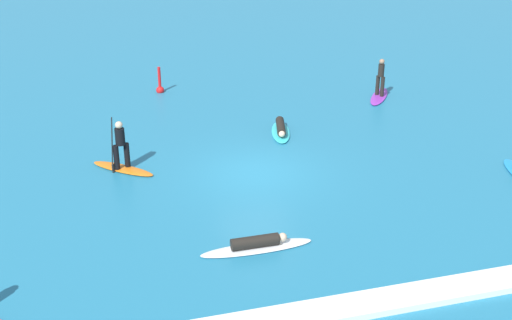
{
  "coord_description": "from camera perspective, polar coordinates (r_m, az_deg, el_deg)",
  "views": [
    {
      "loc": [
        -5.5,
        -19.85,
        9.72
      ],
      "look_at": [
        0.0,
        0.0,
        0.5
      ],
      "focal_mm": 45.56,
      "sensor_mm": 36.0,
      "label": 1
    }
  ],
  "objects": [
    {
      "name": "marker_buoy",
      "position": [
        31.49,
        -8.43,
        6.35
      ],
      "size": [
        0.39,
        0.39,
        1.33
      ],
      "color": "red",
      "rests_on": "ground_plane"
    },
    {
      "name": "surfer_on_orange_board",
      "position": [
        23.28,
        -11.73,
        0.38
      ],
      "size": [
        2.29,
        2.17,
        2.03
      ],
      "rotation": [
        0.0,
        0.0,
        2.4
      ],
      "color": "orange",
      "rests_on": "ground_plane"
    },
    {
      "name": "wave_crest",
      "position": [
        16.16,
        7.9,
        -12.76
      ],
      "size": [
        25.66,
        0.9,
        0.18
      ],
      "primitive_type": "cube",
      "color": "white",
      "rests_on": "ground_plane"
    },
    {
      "name": "surfer_on_white_board",
      "position": [
        18.31,
        0.1,
        -7.41
      ],
      "size": [
        3.23,
        0.63,
        0.42
      ],
      "rotation": [
        0.0,
        0.0,
        6.28
      ],
      "color": "white",
      "rests_on": "ground_plane"
    },
    {
      "name": "surfer_on_teal_board",
      "position": [
        26.18,
        2.18,
        2.69
      ],
      "size": [
        1.3,
        2.51,
        0.44
      ],
      "rotation": [
        0.0,
        0.0,
        4.46
      ],
      "color": "#33C6CC",
      "rests_on": "ground_plane"
    },
    {
      "name": "surfer_on_purple_board",
      "position": [
        30.9,
        10.81,
        6.17
      ],
      "size": [
        2.08,
        2.59,
        1.84
      ],
      "rotation": [
        0.0,
        0.0,
        0.96
      ],
      "color": "purple",
      "rests_on": "ground_plane"
    },
    {
      "name": "ground_plane",
      "position": [
        22.78,
        -0.0,
        -1.15
      ],
      "size": [
        120.0,
        120.0,
        0.0
      ],
      "primitive_type": "plane",
      "color": "teal",
      "rests_on": "ground"
    }
  ]
}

